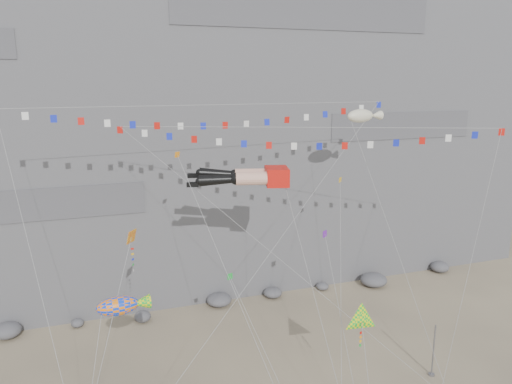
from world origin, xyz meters
TOP-DOWN VIEW (x-y plane):
  - cliff at (0.00, 32.00)m, footprint 80.00×28.00m
  - talus_boulders at (0.00, 17.00)m, footprint 60.00×3.00m
  - anchor_pole_right at (12.61, -0.88)m, footprint 0.12×0.12m
  - legs_kite at (-0.17, 6.65)m, footprint 8.19×16.38m
  - flag_banner_upper at (-2.10, 9.75)m, footprint 31.61×15.09m
  - flag_banner_lower at (4.21, 5.45)m, footprint 27.32×14.30m
  - harlequin_kite at (-9.66, 3.73)m, footprint 6.05×9.69m
  - fish_windsock at (-10.98, 1.21)m, footprint 5.12×5.89m
  - delta_kite at (4.88, -2.52)m, footprint 3.02×5.64m
  - blimp_windsock at (11.25, 9.34)m, footprint 4.17×12.73m
  - small_kite_a at (-5.53, 6.60)m, footprint 5.35×14.50m
  - small_kite_b at (5.69, 4.74)m, footprint 3.21×12.03m
  - small_kite_c at (-3.06, 2.03)m, footprint 3.47×8.70m
  - small_kite_d at (9.02, 8.53)m, footprint 7.82×15.01m

SIDE VIEW (x-z plane):
  - talus_boulders at x=0.00m, z-range 0.00..1.20m
  - anchor_pole_right at x=12.61m, z-range 0.00..4.37m
  - delta_kite at x=4.88m, z-range 2.34..11.40m
  - fish_windsock at x=-10.98m, z-range 3.50..14.10m
  - small_kite_c at x=-3.06m, z-range 2.80..15.54m
  - small_kite_b at x=5.69m, z-range 2.76..18.59m
  - harlequin_kite at x=-9.66m, z-range 4.55..20.54m
  - small_kite_d at x=9.02m, z-range 3.09..24.61m
  - legs_kite at x=-0.17m, z-range 5.26..25.95m
  - small_kite_a at x=-5.53m, z-range 5.51..28.41m
  - flag_banner_lower at x=4.21m, z-range 8.18..30.67m
  - blimp_windsock at x=11.25m, z-range 8.35..31.39m
  - flag_banner_upper at x=-2.10m, z-range 7.12..34.99m
  - cliff at x=0.00m, z-range 0.00..50.00m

